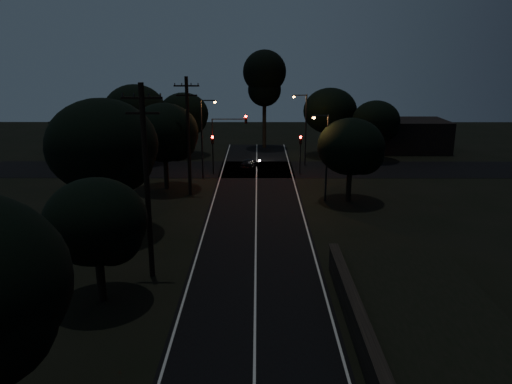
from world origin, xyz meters
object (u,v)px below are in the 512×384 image
object	(u,v)px
signal_left	(213,147)
streetlight_b	(304,125)
streetlight_c	(325,152)
car	(250,163)
signal_mast	(229,133)
utility_pole_far	(188,135)
signal_right	(300,147)
tall_pine	(265,78)
utility_pole_mid	(147,180)
streetlight_a	(204,133)

from	to	relation	value
signal_left	streetlight_b	distance (m)	10.84
signal_left	streetlight_c	bearing A→B (deg)	-43.76
car	streetlight_b	bearing A→B (deg)	-147.94
signal_mast	signal_left	bearing A→B (deg)	-179.87
utility_pole_far	signal_right	size ratio (longest dim) A/B	2.56
signal_mast	streetlight_c	size ratio (longest dim) A/B	0.83
signal_left	streetlight_c	distance (m)	14.52
tall_pine	signal_right	size ratio (longest dim) A/B	3.12
utility_pole_far	signal_right	bearing A→B (deg)	37.00
streetlight_b	streetlight_c	size ratio (longest dim) A/B	1.07
utility_pole_mid	streetlight_c	distance (m)	19.15
tall_pine	signal_mast	size ratio (longest dim) A/B	2.05
streetlight_a	car	size ratio (longest dim) A/B	2.58
signal_mast	streetlight_b	world-z (taller)	streetlight_b
tall_pine	utility_pole_mid	bearing A→B (deg)	-99.93
utility_pole_mid	tall_pine	bearing A→B (deg)	80.07
tall_pine	streetlight_b	xyz separation A→B (m)	(4.31, -11.00, -4.57)
utility_pole_mid	signal_left	world-z (taller)	utility_pole_mid
utility_pole_mid	streetlight_c	size ratio (longest dim) A/B	1.47
utility_pole_mid	utility_pole_far	world-z (taller)	utility_pole_mid
signal_right	signal_mast	bearing A→B (deg)	179.97
tall_pine	signal_mast	xyz separation A→B (m)	(-3.91, -15.01, -4.87)
utility_pole_far	streetlight_a	world-z (taller)	utility_pole_far
signal_mast	streetlight_c	distance (m)	13.28
signal_left	car	world-z (taller)	signal_left
signal_mast	streetlight_b	bearing A→B (deg)	25.99
signal_left	car	xyz separation A→B (m)	(3.84, 2.89, -2.31)
streetlight_c	signal_right	bearing A→B (deg)	97.02
streetlight_a	streetlight_c	distance (m)	13.72
tall_pine	signal_left	bearing A→B (deg)	-110.46
streetlight_a	streetlight_b	bearing A→B (deg)	29.48
streetlight_b	car	size ratio (longest dim) A/B	2.58
tall_pine	streetlight_a	world-z (taller)	tall_pine
signal_right	streetlight_a	size ratio (longest dim) A/B	0.51
utility_pole_mid	car	size ratio (longest dim) A/B	3.55
signal_right	streetlight_b	distance (m)	4.45
signal_mast	car	size ratio (longest dim) A/B	2.02
utility_pole_mid	streetlight_a	bearing A→B (deg)	88.27
utility_pole_far	signal_left	distance (m)	8.53
utility_pole_mid	signal_mast	bearing A→B (deg)	82.96
tall_pine	streetlight_a	bearing A→B (deg)	-110.36
tall_pine	streetlight_c	world-z (taller)	tall_pine
utility_pole_far	signal_mast	distance (m)	8.64
utility_pole_far	streetlight_c	world-z (taller)	utility_pole_far
car	tall_pine	bearing A→B (deg)	-76.65
utility_pole_far	streetlight_c	xyz separation A→B (m)	(11.83, -2.00, -1.13)
streetlight_a	streetlight_b	world-z (taller)	same
signal_mast	tall_pine	bearing A→B (deg)	75.38
utility_pole_mid	signal_mast	distance (m)	25.22
utility_pole_mid	car	bearing A→B (deg)	79.35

